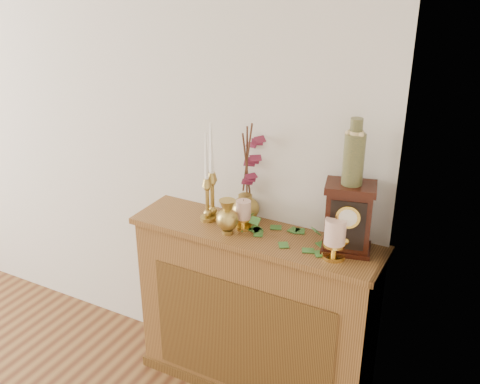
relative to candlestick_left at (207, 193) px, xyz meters
The scene contains 10 objects.
console_shelf 0.69m from the candlestick_left, ahead, with size 1.24×0.34×0.93m.
candlestick_left is the anchor object (origin of this frame).
candlestick_center 0.04m from the candlestick_left, 75.34° to the left, with size 0.08×0.08×0.50m.
bud_vase 0.18m from the candlestick_left, 25.94° to the right, with size 0.11×0.11×0.17m.
ginger_jar 0.23m from the candlestick_left, 32.73° to the left, with size 0.21×0.22×0.52m.
pillar_candle_left 0.21m from the candlestick_left, ahead, with size 0.08×0.08×0.15m.
pillar_candle_right 0.67m from the candlestick_left, ahead, with size 0.10×0.10×0.20m.
ivy_garland 0.40m from the candlestick_left, ahead, with size 0.52×0.17×0.09m.
mantel_clock 0.70m from the candlestick_left, ahead, with size 0.25×0.20×0.32m.
ceramic_vase 0.76m from the candlestick_left, ahead, with size 0.09×0.09×0.29m.
Camera 1 is at (2.44, -0.01, 2.19)m, focal length 42.00 mm.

